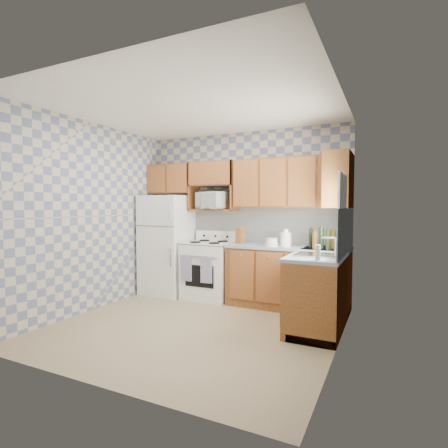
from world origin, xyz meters
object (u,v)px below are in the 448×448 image
at_px(stove_body, 209,271).
at_px(refrigerator, 167,245).
at_px(microwave, 213,201).
at_px(electric_kettle, 286,239).

bearing_deg(stove_body, refrigerator, -178.22).
distance_m(stove_body, microwave, 1.15).
bearing_deg(refrigerator, microwave, 8.65).
relative_size(refrigerator, electric_kettle, 8.47).
xyz_separation_m(refrigerator, stove_body, (0.80, 0.03, -0.39)).
xyz_separation_m(stove_body, microwave, (0.02, 0.10, 1.14)).
height_order(stove_body, microwave, microwave).
bearing_deg(microwave, stove_body, -80.44).
relative_size(microwave, electric_kettle, 2.59).
xyz_separation_m(refrigerator, microwave, (0.82, 0.12, 0.75)).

